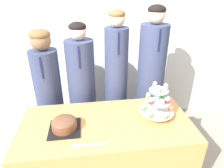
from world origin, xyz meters
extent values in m
cube|color=silver|center=(0.00, 1.51, 1.35)|extent=(9.00, 0.06, 2.70)
cube|color=#EF9951|center=(0.00, 0.35, 0.37)|extent=(1.46, 0.69, 0.74)
cube|color=black|center=(-0.34, 0.30, 0.75)|extent=(0.25, 0.25, 0.01)
cylinder|color=brown|center=(-0.34, 0.30, 0.78)|extent=(0.20, 0.20, 0.06)
ellipsoid|color=brown|center=(-0.34, 0.30, 0.82)|extent=(0.20, 0.20, 0.07)
cube|color=silver|center=(-0.11, 0.10, 0.74)|extent=(0.19, 0.02, 0.00)
cube|color=#B2B2B7|center=(-0.24, 0.10, 0.74)|extent=(0.08, 0.02, 0.01)
cylinder|color=silver|center=(0.45, 0.38, 0.87)|extent=(0.02, 0.02, 0.26)
cylinder|color=silver|center=(0.45, 0.38, 0.79)|extent=(0.30, 0.30, 0.01)
cylinder|color=silver|center=(0.45, 0.38, 0.90)|extent=(0.22, 0.22, 0.01)
cylinder|color=silver|center=(0.45, 0.38, 1.00)|extent=(0.16, 0.16, 0.01)
cylinder|color=orange|center=(0.36, 0.30, 0.81)|extent=(0.04, 0.04, 0.02)
sphere|color=white|center=(0.36, 0.30, 0.83)|extent=(0.04, 0.04, 0.04)
cylinder|color=orange|center=(0.49, 0.27, 0.81)|extent=(0.04, 0.04, 0.02)
sphere|color=white|center=(0.49, 0.27, 0.83)|extent=(0.04, 0.04, 0.04)
cylinder|color=orange|center=(0.57, 0.36, 0.81)|extent=(0.04, 0.04, 0.03)
sphere|color=#F4E5C6|center=(0.57, 0.36, 0.83)|extent=(0.04, 0.04, 0.04)
cylinder|color=#3893DB|center=(0.53, 0.48, 0.81)|extent=(0.04, 0.04, 0.03)
sphere|color=white|center=(0.53, 0.48, 0.84)|extent=(0.04, 0.04, 0.04)
cylinder|color=orange|center=(0.41, 0.50, 0.81)|extent=(0.04, 0.04, 0.03)
sphere|color=white|center=(0.41, 0.50, 0.83)|extent=(0.04, 0.04, 0.04)
cylinder|color=#4CB766|center=(0.34, 0.41, 0.81)|extent=(0.05, 0.05, 0.03)
sphere|color=white|center=(0.34, 0.41, 0.84)|extent=(0.04, 0.04, 0.04)
cylinder|color=#E5333D|center=(0.52, 0.34, 0.91)|extent=(0.04, 0.04, 0.03)
sphere|color=#F4E5C6|center=(0.52, 0.34, 0.94)|extent=(0.04, 0.04, 0.04)
cylinder|color=#4CB766|center=(0.52, 0.44, 0.91)|extent=(0.04, 0.04, 0.03)
sphere|color=silver|center=(0.52, 0.44, 0.94)|extent=(0.04, 0.04, 0.04)
cylinder|color=#3893DB|center=(0.44, 0.47, 0.91)|extent=(0.04, 0.04, 0.03)
sphere|color=silver|center=(0.44, 0.47, 0.94)|extent=(0.04, 0.04, 0.04)
cylinder|color=orange|center=(0.38, 0.42, 0.91)|extent=(0.04, 0.04, 0.03)
sphere|color=#F4E5C6|center=(0.38, 0.42, 0.94)|extent=(0.04, 0.04, 0.04)
cylinder|color=#E5333D|center=(0.38, 0.35, 0.91)|extent=(0.04, 0.04, 0.02)
sphere|color=#F4E5C6|center=(0.38, 0.35, 0.94)|extent=(0.04, 0.04, 0.04)
cylinder|color=white|center=(0.46, 0.30, 0.91)|extent=(0.05, 0.05, 0.03)
sphere|color=white|center=(0.46, 0.30, 0.94)|extent=(0.04, 0.04, 0.04)
cylinder|color=pink|center=(0.51, 0.38, 1.02)|extent=(0.04, 0.04, 0.03)
sphere|color=#F4E5C6|center=(0.51, 0.38, 1.04)|extent=(0.04, 0.04, 0.04)
cylinder|color=pink|center=(0.43, 0.44, 1.02)|extent=(0.04, 0.04, 0.03)
sphere|color=beige|center=(0.43, 0.44, 1.04)|extent=(0.04, 0.04, 0.04)
cylinder|color=pink|center=(0.43, 0.34, 1.02)|extent=(0.05, 0.05, 0.03)
sphere|color=white|center=(0.43, 0.34, 1.05)|extent=(0.05, 0.05, 0.05)
cylinder|color=#384266|center=(-0.56, 0.95, 0.61)|extent=(0.28, 0.28, 1.22)
sphere|color=#8E6B4C|center=(-0.56, 0.95, 1.32)|extent=(0.20, 0.20, 0.20)
ellipsoid|color=brown|center=(-0.56, 0.95, 1.37)|extent=(0.20, 0.20, 0.11)
cube|color=#191E47|center=(-0.56, 0.81, 1.09)|extent=(0.02, 0.01, 0.22)
cylinder|color=#384266|center=(-0.20, 0.95, 0.65)|extent=(0.29, 0.29, 1.31)
sphere|color=beige|center=(-0.20, 0.95, 1.39)|extent=(0.17, 0.17, 0.17)
ellipsoid|color=black|center=(-0.20, 0.95, 1.44)|extent=(0.17, 0.17, 0.09)
cube|color=#191E47|center=(-0.20, 0.80, 1.18)|extent=(0.02, 0.01, 0.22)
cylinder|color=#384266|center=(0.18, 0.95, 0.71)|extent=(0.25, 0.25, 1.42)
sphere|color=beige|center=(0.18, 0.95, 1.50)|extent=(0.16, 0.16, 0.16)
ellipsoid|color=brown|center=(0.18, 0.95, 1.55)|extent=(0.16, 0.16, 0.09)
cube|color=#191E47|center=(0.18, 0.82, 1.29)|extent=(0.02, 0.01, 0.22)
cylinder|color=#384266|center=(0.57, 0.95, 0.72)|extent=(0.30, 0.30, 1.44)
sphere|color=beige|center=(0.57, 0.95, 1.53)|extent=(0.18, 0.18, 0.18)
ellipsoid|color=black|center=(0.57, 0.95, 1.58)|extent=(0.18, 0.18, 0.10)
cube|color=#191E47|center=(0.57, 0.80, 1.31)|extent=(0.02, 0.01, 0.22)
camera|label=1|loc=(-0.14, -1.02, 1.80)|focal=32.00mm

